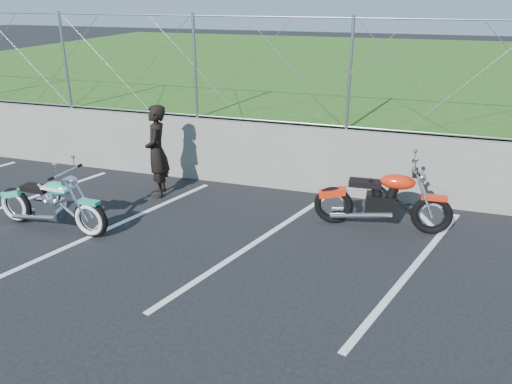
% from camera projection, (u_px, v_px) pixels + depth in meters
% --- Properties ---
extents(ground, '(90.00, 90.00, 0.00)m').
position_uv_depth(ground, '(231.00, 276.00, 6.91)').
color(ground, black).
rests_on(ground, ground).
extents(retaining_wall, '(30.00, 0.22, 1.30)m').
position_uv_depth(retaining_wall, '(293.00, 157.00, 9.76)').
color(retaining_wall, slate).
rests_on(retaining_wall, ground).
extents(grass_field, '(30.00, 20.00, 1.30)m').
position_uv_depth(grass_field, '(357.00, 79.00, 18.60)').
color(grass_field, '#245015').
rests_on(grass_field, ground).
extents(chain_link_fence, '(28.00, 0.03, 2.00)m').
position_uv_depth(chain_link_fence, '(295.00, 72.00, 9.14)').
color(chain_link_fence, gray).
rests_on(chain_link_fence, retaining_wall).
extents(parking_lines, '(18.29, 4.31, 0.01)m').
position_uv_depth(parking_lines, '(330.00, 255.00, 7.45)').
color(parking_lines, silver).
rests_on(parking_lines, ground).
extents(cruiser_turquoise, '(2.16, 0.68, 1.07)m').
position_uv_depth(cruiser_turquoise, '(53.00, 206.00, 8.12)').
color(cruiser_turquoise, black).
rests_on(cruiser_turquoise, ground).
extents(naked_orange, '(2.24, 0.76, 1.11)m').
position_uv_depth(naked_orange, '(384.00, 202.00, 8.15)').
color(naked_orange, black).
rests_on(naked_orange, ground).
extents(person_standing, '(0.62, 0.75, 1.76)m').
position_uv_depth(person_standing, '(157.00, 151.00, 9.37)').
color(person_standing, black).
rests_on(person_standing, ground).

